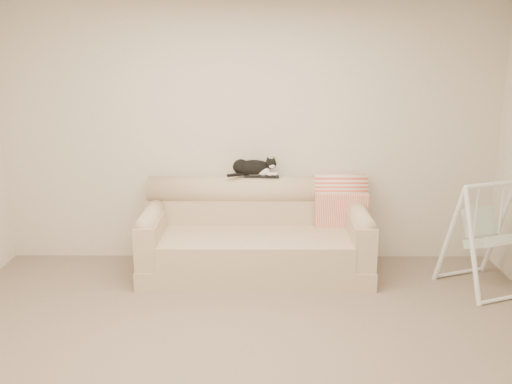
% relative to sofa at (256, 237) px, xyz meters
% --- Properties ---
extents(ground_plane, '(5.00, 5.00, 0.00)m').
position_rel_sofa_xyz_m(ground_plane, '(-0.06, -1.62, -0.35)').
color(ground_plane, brown).
rests_on(ground_plane, ground).
extents(room_shell, '(5.04, 4.04, 2.60)m').
position_rel_sofa_xyz_m(room_shell, '(-0.06, -1.62, 1.18)').
color(room_shell, beige).
rests_on(room_shell, ground).
extents(sofa, '(2.20, 0.93, 0.90)m').
position_rel_sofa_xyz_m(sofa, '(0.00, 0.00, 0.00)').
color(sofa, '#BEAD95').
rests_on(sofa, ground).
extents(remote_a, '(0.18, 0.06, 0.03)m').
position_rel_sofa_xyz_m(remote_a, '(-0.02, 0.23, 0.56)').
color(remote_a, black).
rests_on(remote_a, sofa).
extents(remote_b, '(0.17, 0.06, 0.02)m').
position_rel_sofa_xyz_m(remote_b, '(0.15, 0.22, 0.56)').
color(remote_b, black).
rests_on(remote_b, sofa).
extents(tuxedo_cat, '(0.51, 0.24, 0.20)m').
position_rel_sofa_xyz_m(tuxedo_cat, '(-0.03, 0.24, 0.64)').
color(tuxedo_cat, black).
rests_on(tuxedo_cat, sofa).
extents(throw_blanket, '(0.52, 0.38, 0.58)m').
position_rel_sofa_xyz_m(throw_blanket, '(0.85, 0.23, 0.37)').
color(throw_blanket, '#DD4D35').
rests_on(throw_blanket, sofa).
extents(baby_swing, '(0.80, 0.83, 1.01)m').
position_rel_sofa_xyz_m(baby_swing, '(2.09, -0.39, 0.15)').
color(baby_swing, white).
rests_on(baby_swing, ground).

